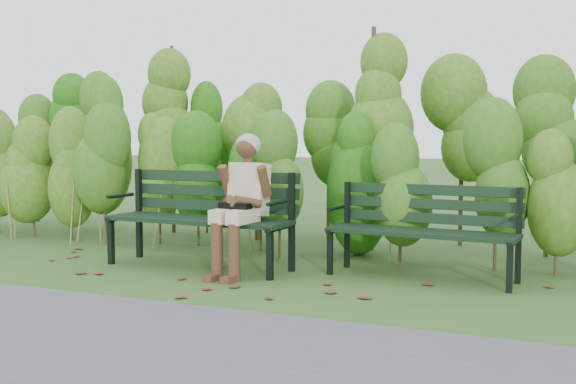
% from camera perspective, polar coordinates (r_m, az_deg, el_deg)
% --- Properties ---
extents(ground, '(80.00, 80.00, 0.00)m').
position_cam_1_polar(ground, '(5.71, -1.39, -7.78)').
color(ground, '#355620').
extents(footpath, '(60.00, 2.50, 0.01)m').
position_cam_1_polar(footpath, '(3.88, -15.37, -13.74)').
color(footpath, '#474749').
rests_on(footpath, ground).
extents(hedge_band, '(11.04, 1.67, 2.42)m').
position_cam_1_polar(hedge_band, '(7.32, 4.66, 4.80)').
color(hedge_band, '#47381E').
rests_on(hedge_band, ground).
extents(leaf_litter, '(5.66, 1.95, 0.01)m').
position_cam_1_polar(leaf_litter, '(5.53, 0.36, -8.13)').
color(leaf_litter, brown).
rests_on(leaf_litter, ground).
extents(bench_left, '(1.85, 0.68, 0.91)m').
position_cam_1_polar(bench_left, '(6.47, -7.13, -1.55)').
color(bench_left, black).
rests_on(bench_left, ground).
extents(bench_right, '(1.67, 0.67, 0.81)m').
position_cam_1_polar(bench_right, '(6.02, 11.46, -2.60)').
color(bench_right, black).
rests_on(bench_right, ground).
extents(seated_woman, '(0.49, 0.72, 1.27)m').
position_cam_1_polar(seated_woman, '(6.03, -3.93, -0.19)').
color(seated_woman, beige).
rests_on(seated_woman, ground).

